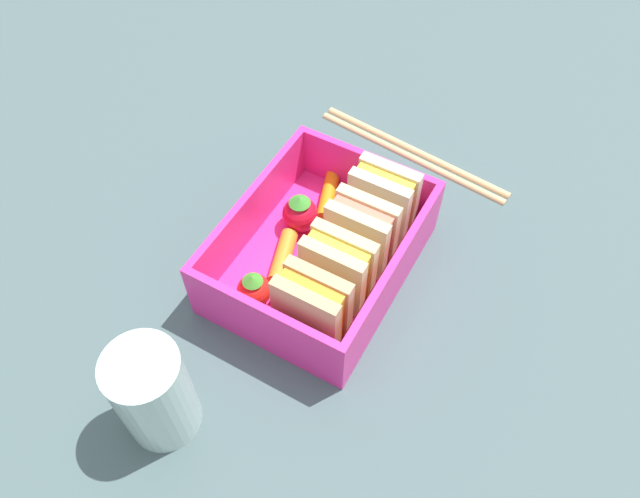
# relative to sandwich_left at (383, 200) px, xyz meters

# --- Properties ---
(ground_plane) EXTENTS (1.20, 1.20, 0.02)m
(ground_plane) POSITION_rel_sandwich_left_xyz_m (0.06, -0.03, -0.05)
(ground_plane) COLOR #445859
(bento_tray) EXTENTS (0.17, 0.13, 0.01)m
(bento_tray) POSITION_rel_sandwich_left_xyz_m (0.06, -0.03, -0.04)
(bento_tray) COLOR #ED2C8D
(bento_tray) RESTS_ON ground_plane
(bento_rim) EXTENTS (0.17, 0.13, 0.05)m
(bento_rim) POSITION_rel_sandwich_left_xyz_m (0.06, -0.03, -0.01)
(bento_rim) COLOR #ED2C8D
(bento_rim) RESTS_ON bento_tray
(sandwich_left) EXTENTS (0.03, 0.05, 0.06)m
(sandwich_left) POSITION_rel_sandwich_left_xyz_m (0.00, 0.00, 0.00)
(sandwich_left) COLOR beige
(sandwich_left) RESTS_ON bento_tray
(sandwich_center_left) EXTENTS (0.03, 0.05, 0.06)m
(sandwich_center_left) POSITION_rel_sandwich_left_xyz_m (0.04, 0.00, 0.00)
(sandwich_center_left) COLOR #E0C489
(sandwich_center_left) RESTS_ON bento_tray
(sandwich_center) EXTENTS (0.03, 0.05, 0.06)m
(sandwich_center) POSITION_rel_sandwich_left_xyz_m (0.08, 0.00, 0.00)
(sandwich_center) COLOR #E1C380
(sandwich_center) RESTS_ON bento_tray
(sandwich_center_right) EXTENTS (0.03, 0.05, 0.06)m
(sandwich_center_right) POSITION_rel_sandwich_left_xyz_m (0.12, 0.00, 0.00)
(sandwich_center_right) COLOR tan
(sandwich_center_right) RESTS_ON bento_tray
(carrot_stick_left) EXTENTS (0.05, 0.03, 0.01)m
(carrot_stick_left) POSITION_rel_sandwich_left_xyz_m (-0.00, -0.05, -0.02)
(carrot_stick_left) COLOR orange
(carrot_stick_left) RESTS_ON bento_tray
(strawberry_left) EXTENTS (0.03, 0.03, 0.04)m
(strawberry_left) POSITION_rel_sandwich_left_xyz_m (0.04, -0.06, -0.01)
(strawberry_left) COLOR red
(strawberry_left) RESTS_ON bento_tray
(carrot_stick_far_left) EXTENTS (0.05, 0.03, 0.01)m
(carrot_stick_far_left) POSITION_rel_sandwich_left_xyz_m (0.07, -0.05, -0.02)
(carrot_stick_far_left) COLOR orange
(carrot_stick_far_left) RESTS_ON bento_tray
(strawberry_far_left) EXTENTS (0.03, 0.03, 0.03)m
(strawberry_far_left) POSITION_rel_sandwich_left_xyz_m (0.12, -0.05, -0.02)
(strawberry_far_left) COLOR red
(strawberry_far_left) RESTS_ON bento_tray
(chopstick_pair) EXTENTS (0.04, 0.20, 0.01)m
(chopstick_pair) POSITION_rel_sandwich_left_xyz_m (-0.10, -0.01, -0.04)
(chopstick_pair) COLOR tan
(chopstick_pair) RESTS_ON ground_plane
(drinking_glass) EXTENTS (0.05, 0.05, 0.09)m
(drinking_glass) POSITION_rel_sandwich_left_xyz_m (0.22, -0.06, -0.00)
(drinking_glass) COLOR silver
(drinking_glass) RESTS_ON ground_plane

